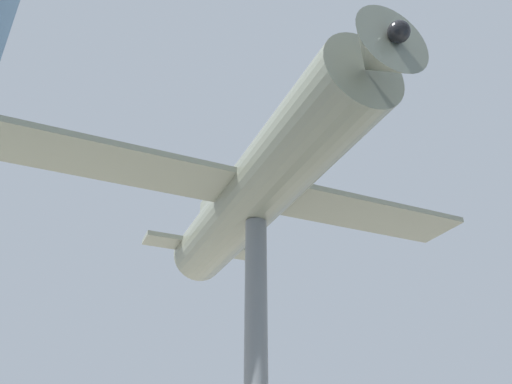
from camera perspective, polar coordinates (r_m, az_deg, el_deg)
name	(u,v)px	position (r m, az deg, el deg)	size (l,w,h in m)	color
support_pylon_central	(256,363)	(13.37, 0.00, -18.94)	(0.62, 0.62, 7.90)	slate
suspended_airplane	(259,189)	(14.87, 0.31, 0.39)	(14.46, 12.90, 3.29)	slate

